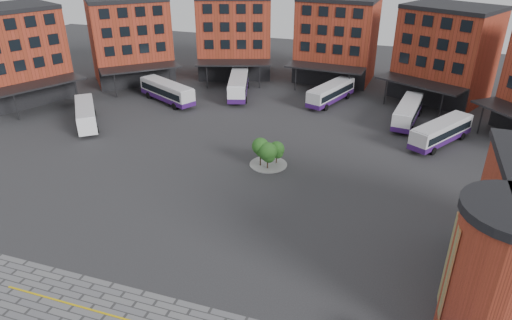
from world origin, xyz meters
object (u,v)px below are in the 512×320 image
(tree_island, at_px, (268,151))
(bus_d, at_px, (331,93))
(bus_b, at_px, (167,91))
(bus_c, at_px, (238,85))
(bus_a, at_px, (86,113))
(bus_f, at_px, (441,132))
(bus_e, at_px, (408,112))

(tree_island, distance_m, bus_d, 24.40)
(bus_d, bearing_deg, bus_b, -142.75)
(bus_b, relative_size, bus_c, 0.92)
(tree_island, height_order, bus_b, tree_island)
(bus_a, bearing_deg, bus_f, -28.05)
(bus_b, xyz_separation_m, bus_f, (40.93, -3.26, -0.08))
(bus_b, relative_size, bus_d, 1.02)
(bus_c, xyz_separation_m, bus_d, (15.18, 1.20, -0.18))
(bus_c, relative_size, bus_e, 1.11)
(bus_a, height_order, bus_c, bus_c)
(tree_island, bearing_deg, bus_c, 118.00)
(tree_island, bearing_deg, bus_f, 34.47)
(bus_b, bearing_deg, bus_f, -67.26)
(bus_a, bearing_deg, bus_d, -5.78)
(bus_f, bearing_deg, bus_b, -152.82)
(bus_a, xyz_separation_m, bus_d, (30.89, 20.19, -0.10))
(bus_a, relative_size, bus_c, 0.79)
(bus_b, bearing_deg, bus_e, -58.13)
(bus_d, xyz_separation_m, bus_f, (16.13, -11.13, -0.01))
(tree_island, relative_size, bus_a, 0.45)
(bus_a, relative_size, bus_d, 0.87)
(bus_a, distance_m, bus_d, 36.90)
(bus_a, height_order, bus_e, bus_e)
(bus_f, bearing_deg, tree_island, -113.80)
(bus_c, distance_m, bus_d, 15.22)
(tree_island, distance_m, bus_a, 28.24)
(tree_island, relative_size, bus_f, 0.41)
(bus_c, xyz_separation_m, bus_f, (31.30, -9.94, -0.18))
(bus_b, height_order, bus_e, bus_b)
(tree_island, height_order, bus_f, tree_island)
(tree_island, xyz_separation_m, bus_a, (-27.95, 4.03, -0.20))
(bus_b, bearing_deg, bus_a, -179.02)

